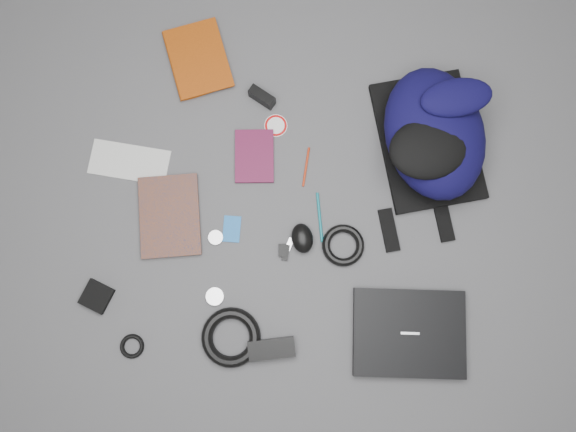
# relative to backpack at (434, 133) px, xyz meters

# --- Properties ---
(ground) EXTENTS (4.00, 4.00, 0.00)m
(ground) POSITION_rel_backpack_xyz_m (-0.40, -0.31, -0.10)
(ground) COLOR #4F4F51
(ground) RESTS_ON ground
(backpack) EXTENTS (0.46, 0.55, 0.20)m
(backpack) POSITION_rel_backpack_xyz_m (0.00, 0.00, 0.00)
(backpack) COLOR black
(backpack) RESTS_ON ground
(laptop) EXTENTS (0.37, 0.31, 0.03)m
(laptop) POSITION_rel_backpack_xyz_m (0.02, -0.61, -0.08)
(laptop) COLOR black
(laptop) RESTS_ON ground
(textbook_red) EXTENTS (0.27, 0.30, 0.03)m
(textbook_red) POSITION_rel_backpack_xyz_m (-0.86, 0.12, -0.08)
(textbook_red) COLOR #893307
(textbook_red) RESTS_ON ground
(comic_book) EXTENTS (0.25, 0.30, 0.02)m
(comic_book) POSITION_rel_backpack_xyz_m (-0.86, -0.39, -0.09)
(comic_book) COLOR #AE4D0C
(comic_book) RESTS_ON ground
(envelope) EXTENTS (0.25, 0.12, 0.00)m
(envelope) POSITION_rel_backpack_xyz_m (-0.94, -0.22, -0.10)
(envelope) COLOR silver
(envelope) RESTS_ON ground
(dvd_case) EXTENTS (0.15, 0.19, 0.01)m
(dvd_case) POSITION_rel_backpack_xyz_m (-0.54, -0.14, -0.09)
(dvd_case) COLOR #470D28
(dvd_case) RESTS_ON ground
(compact_camera) EXTENTS (0.09, 0.07, 0.05)m
(compact_camera) POSITION_rel_backpack_xyz_m (-0.55, 0.06, -0.07)
(compact_camera) COLOR black
(compact_camera) RESTS_ON ground
(sticker_disc) EXTENTS (0.10, 0.10, 0.00)m
(sticker_disc) POSITION_rel_backpack_xyz_m (-0.49, -0.02, -0.10)
(sticker_disc) COLOR white
(sticker_disc) RESTS_ON ground
(pen_teal) EXTENTS (0.05, 0.15, 0.01)m
(pen_teal) POSITION_rel_backpack_xyz_m (-0.30, -0.30, -0.09)
(pen_teal) COLOR #0C6772
(pen_teal) RESTS_ON ground
(pen_red) EXTENTS (0.01, 0.13, 0.01)m
(pen_red) POSITION_rel_backpack_xyz_m (-0.37, -0.14, -0.09)
(pen_red) COLOR #AF2A0D
(pen_red) RESTS_ON ground
(id_badge) EXTENTS (0.06, 0.09, 0.00)m
(id_badge) POSITION_rel_backpack_xyz_m (-0.57, -0.38, -0.10)
(id_badge) COLOR #1762B1
(id_badge) RESTS_ON ground
(usb_black) EXTENTS (0.02, 0.05, 0.01)m
(usb_black) POSITION_rel_backpack_xyz_m (-0.39, -0.43, -0.09)
(usb_black) COLOR black
(usb_black) RESTS_ON ground
(usb_silver) EXTENTS (0.03, 0.04, 0.01)m
(usb_silver) POSITION_rel_backpack_xyz_m (-0.39, -0.40, -0.09)
(usb_silver) COLOR silver
(usb_silver) RESTS_ON ground
(key_fob) EXTENTS (0.03, 0.04, 0.01)m
(key_fob) POSITION_rel_backpack_xyz_m (-0.40, -0.42, -0.09)
(key_fob) COLOR black
(key_fob) RESTS_ON ground
(mouse) EXTENTS (0.09, 0.11, 0.05)m
(mouse) POSITION_rel_backpack_xyz_m (-0.35, -0.38, -0.07)
(mouse) COLOR black
(mouse) RESTS_ON ground
(headphone_left) EXTENTS (0.05, 0.05, 0.01)m
(headphone_left) POSITION_rel_backpack_xyz_m (-0.62, -0.41, -0.09)
(headphone_left) COLOR #AFAFB2
(headphone_left) RESTS_ON ground
(headphone_right) EXTENTS (0.07, 0.07, 0.01)m
(headphone_right) POSITION_rel_backpack_xyz_m (-0.59, -0.60, -0.09)
(headphone_right) COLOR silver
(headphone_right) RESTS_ON ground
(cable_coil) EXTENTS (0.14, 0.14, 0.03)m
(cable_coil) POSITION_rel_backpack_xyz_m (-0.22, -0.38, -0.09)
(cable_coil) COLOR black
(cable_coil) RESTS_ON ground
(power_brick) EXTENTS (0.15, 0.10, 0.03)m
(power_brick) POSITION_rel_backpack_xyz_m (-0.39, -0.72, -0.08)
(power_brick) COLOR black
(power_brick) RESTS_ON ground
(power_cord_coil) EXTENTS (0.18, 0.18, 0.04)m
(power_cord_coil) POSITION_rel_backpack_xyz_m (-0.52, -0.71, -0.08)
(power_cord_coil) COLOR black
(power_cord_coil) RESTS_ON ground
(pouch) EXTENTS (0.10, 0.10, 0.02)m
(pouch) POSITION_rel_backpack_xyz_m (-0.95, -0.65, -0.09)
(pouch) COLOR black
(pouch) RESTS_ON ground
(earbud_coil) EXTENTS (0.08, 0.08, 0.01)m
(earbud_coil) POSITION_rel_backpack_xyz_m (-0.81, -0.78, -0.09)
(earbud_coil) COLOR black
(earbud_coil) RESTS_ON ground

